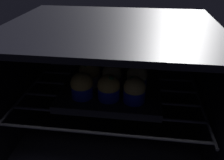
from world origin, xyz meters
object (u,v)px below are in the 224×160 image
(muffin_row0_col0, at_px, (82,86))
(muffin_row1_col2, at_px, (137,78))
(muffin_row1_col1, at_px, (112,76))
(muffin_row1_col0, at_px, (90,74))
(muffin_row2_col2, at_px, (138,67))
(baking_tray, at_px, (112,87))
(muffin_row0_col2, at_px, (134,90))
(muffin_row2_col0, at_px, (93,65))
(muffin_row0_col1, at_px, (108,88))
(muffin_row2_col1, at_px, (114,66))

(muffin_row0_col0, distance_m, muffin_row1_col2, 0.17)
(muffin_row0_col0, height_order, muffin_row1_col1, muffin_row1_col1)
(muffin_row1_col0, relative_size, muffin_row2_col2, 1.06)
(muffin_row1_col0, xyz_separation_m, muffin_row1_col1, (0.07, -0.00, -0.00))
(baking_tray, xyz_separation_m, muffin_row0_col2, (0.07, -0.08, 0.04))
(muffin_row0_col0, height_order, muffin_row2_col0, same)
(muffin_row0_col0, height_order, muffin_row0_col1, same)
(muffin_row1_col0, bearing_deg, muffin_row1_col2, -1.50)
(muffin_row1_col2, xyz_separation_m, muffin_row2_col0, (-0.15, 0.07, -0.00))
(muffin_row2_col1, relative_size, muffin_row2_col2, 0.97)
(muffin_row2_col2, bearing_deg, muffin_row2_col0, 179.92)
(muffin_row0_col2, xyz_separation_m, muffin_row1_col1, (-0.07, 0.07, 0.00))
(muffin_row0_col0, xyz_separation_m, muffin_row2_col1, (0.08, 0.15, 0.00))
(muffin_row0_col1, xyz_separation_m, muffin_row2_col1, (-0.00, 0.15, 0.00))
(muffin_row2_col0, bearing_deg, muffin_row2_col2, -0.08)
(muffin_row1_col2, relative_size, muffin_row2_col2, 0.98)
(muffin_row0_col2, bearing_deg, muffin_row0_col0, 178.76)
(muffin_row1_col2, bearing_deg, muffin_row2_col0, 154.10)
(baking_tray, distance_m, muffin_row2_col2, 0.11)
(muffin_row1_col1, bearing_deg, muffin_row2_col2, 43.60)
(muffin_row0_col1, relative_size, muffin_row0_col2, 1.02)
(baking_tray, height_order, muffin_row1_col1, muffin_row1_col1)
(baking_tray, xyz_separation_m, muffin_row1_col1, (-0.00, -0.00, 0.04))
(baking_tray, relative_size, muffin_row0_col2, 3.98)
(muffin_row1_col0, bearing_deg, muffin_row2_col1, 46.87)
(muffin_row1_col0, distance_m, muffin_row2_col1, 0.10)
(muffin_row1_col0, height_order, muffin_row2_col0, muffin_row1_col0)
(muffin_row2_col0, bearing_deg, baking_tray, -44.25)
(baking_tray, bearing_deg, muffin_row1_col1, -100.95)
(muffin_row1_col0, bearing_deg, muffin_row0_col0, -95.26)
(baking_tray, height_order, muffin_row1_col0, muffin_row1_col0)
(baking_tray, xyz_separation_m, muffin_row2_col1, (-0.00, 0.08, 0.04))
(muffin_row1_col1, height_order, muffin_row2_col2, muffin_row1_col1)
(muffin_row0_col0, distance_m, muffin_row2_col2, 0.21)
(muffin_row1_col0, height_order, muffin_row1_col1, muffin_row1_col0)
(muffin_row2_col0, bearing_deg, muffin_row1_col1, -45.00)
(baking_tray, bearing_deg, muffin_row2_col1, 92.88)
(baking_tray, distance_m, muffin_row2_col1, 0.09)
(muffin_row0_col1, height_order, muffin_row2_col0, same)
(muffin_row1_col1, bearing_deg, muffin_row0_col1, -92.23)
(muffin_row1_col0, bearing_deg, baking_tray, -2.32)
(muffin_row1_col0, distance_m, muffin_row1_col2, 0.15)
(muffin_row2_col2, bearing_deg, muffin_row0_col0, -137.28)
(muffin_row1_col2, xyz_separation_m, muffin_row2_col2, (0.00, 0.07, 0.00))
(muffin_row1_col2, height_order, muffin_row2_col2, muffin_row2_col2)
(muffin_row0_col0, distance_m, muffin_row2_col1, 0.17)
(muffin_row0_col1, xyz_separation_m, muffin_row1_col0, (-0.07, 0.08, 0.00))
(muffin_row1_col1, height_order, muffin_row1_col2, muffin_row1_col1)
(muffin_row2_col2, bearing_deg, muffin_row1_col2, -90.26)
(muffin_row0_col0, bearing_deg, muffin_row2_col2, 42.72)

